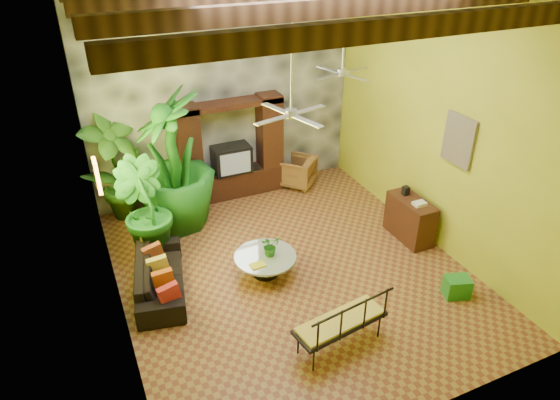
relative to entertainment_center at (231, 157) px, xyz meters
name	(u,v)px	position (x,y,z in m)	size (l,w,h in m)	color
ground	(290,269)	(0.00, -3.14, -0.97)	(7.00, 7.00, 0.00)	brown
back_wall	(222,86)	(0.00, 0.36, 1.53)	(6.00, 0.02, 5.00)	#9EA224
left_wall	(97,181)	(-3.00, -3.14, 1.53)	(0.02, 7.00, 5.00)	#9EA224
right_wall	(440,118)	(3.00, -3.14, 1.53)	(0.02, 7.00, 5.00)	#9EA224
stone_accent_wall	(223,87)	(0.00, 0.30, 1.53)	(5.98, 0.10, 4.98)	#3B3D43
entertainment_center	(231,157)	(0.00, 0.00, 0.00)	(2.40, 0.55, 2.30)	black
ceiling_fan_front	(291,100)	(-0.20, -3.54, 2.44)	(1.28, 1.28, 1.86)	silver
ceiling_fan_back	(343,61)	(1.60, -1.94, 2.44)	(1.28, 1.28, 1.86)	silver
wall_art_mask	(97,176)	(-2.96, -2.14, 1.13)	(0.06, 0.32, 0.55)	gold
wall_art_painting	(459,140)	(2.96, -3.74, 1.33)	(0.06, 0.70, 0.90)	#246287
sofa	(160,276)	(-2.30, -2.72, -0.67)	(2.02, 0.79, 0.59)	black
wicker_armchair	(297,171)	(1.58, -0.19, -0.61)	(0.77, 0.79, 0.72)	brown
tall_plant_a	(116,167)	(-2.50, 0.01, 0.24)	(1.27, 0.86, 2.42)	#2C651A
tall_plant_b	(143,210)	(-2.27, -1.59, 0.02)	(1.09, 0.88, 1.98)	#175A1D
tall_plant_c	(173,162)	(-1.46, -0.73, 0.49)	(1.63, 1.63, 2.90)	#195F19
coffee_table	(265,262)	(-0.46, -3.07, -0.71)	(1.12, 1.12, 0.40)	black
centerpiece_plant	(270,246)	(-0.37, -3.08, -0.38)	(0.34, 0.30, 0.38)	#236A1C
yellow_tray	(258,265)	(-0.70, -3.30, -0.55)	(0.25, 0.18, 0.03)	#CBD016
iron_bench	(343,321)	(-0.12, -5.22, -0.42)	(1.52, 0.74, 0.57)	black
side_console	(410,219)	(2.65, -3.16, -0.53)	(0.48, 1.08, 0.86)	#32190F
green_bin	(457,287)	(2.30, -4.98, -0.78)	(0.42, 0.31, 0.37)	#1D6D1E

